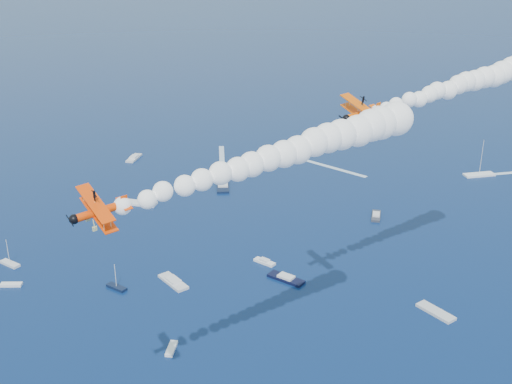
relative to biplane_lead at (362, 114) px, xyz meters
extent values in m
cube|color=white|center=(81.94, 98.49, -53.71)|extent=(11.51, 4.09, 0.70)
cube|color=white|center=(13.52, 138.55, -53.71)|extent=(10.40, 11.68, 0.70)
cube|color=#0D1832|center=(-11.46, 104.42, -53.71)|extent=(5.67, 13.51, 0.70)
cube|color=black|center=(-3.78, 38.09, -53.71)|extent=(9.11, 9.26, 0.70)
cube|color=white|center=(-72.62, 47.44, -53.71)|extent=(5.55, 2.57, 0.70)
cube|color=white|center=(-40.38, 93.99, -53.71)|extent=(12.12, 8.09, 0.70)
cube|color=silver|center=(-74.84, 58.82, -53.71)|extent=(5.89, 5.81, 0.70)
cube|color=#0E1832|center=(-46.44, 41.43, -53.71)|extent=(5.36, 5.31, 0.70)
cube|color=#323643|center=(32.36, 70.69, -53.71)|extent=(5.62, 8.66, 0.70)
cube|color=silver|center=(-42.01, 139.19, -53.71)|extent=(6.56, 10.15, 0.70)
cube|color=white|center=(-34.31, 13.74, -53.71)|extent=(3.09, 5.39, 0.70)
cube|color=white|center=(-7.54, 47.73, -53.71)|extent=(5.60, 5.86, 0.70)
cube|color=silver|center=(27.39, 17.00, -53.71)|extent=(6.99, 9.97, 0.70)
cube|color=silver|center=(-32.32, 41.60, -53.71)|extent=(7.52, 10.33, 0.70)
cube|color=white|center=(29.08, 119.04, -54.03)|extent=(25.26, 30.96, 0.04)
cube|color=white|center=(-8.53, 129.81, -54.03)|extent=(6.35, 37.98, 0.04)
camera|label=1|loc=(-36.35, -100.03, 29.05)|focal=44.59mm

